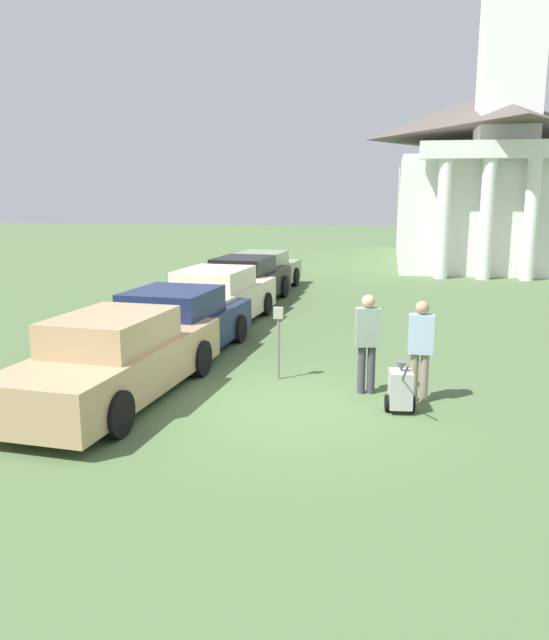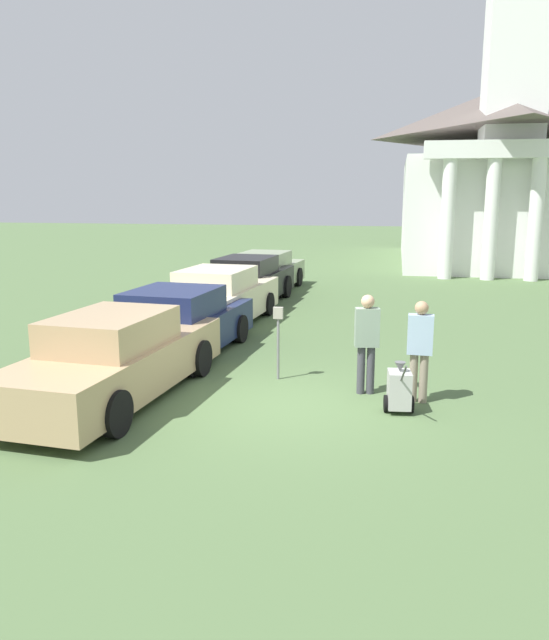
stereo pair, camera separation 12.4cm
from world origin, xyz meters
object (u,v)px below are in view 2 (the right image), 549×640
object	(u,v)px
parked_car_navy	(177,325)
church	(492,164)
equipment_cart	(399,389)
parked_car_sage	(265,273)
person_supervisor	(420,345)
parking_meter	(278,329)
person_worker	(367,338)
parked_car_tan	(117,359)
parked_car_black	(248,282)
parked_car_cream	(219,299)

from	to	relation	value
parked_car_navy	church	xyz separation A→B (m)	(9.22, 21.34, 4.30)
equipment_cart	church	size ratio (longest dim) A/B	0.05
parked_car_sage	person_supervisor	xyz separation A→B (m)	(5.09, -11.59, 0.32)
parking_meter	person_worker	size ratio (longest dim) A/B	0.79
person_worker	parked_car_navy	bearing A→B (deg)	-34.20
parking_meter	person_supervisor	xyz separation A→B (m)	(2.58, -0.86, 0.02)
parked_car_navy	parking_meter	size ratio (longest dim) A/B	3.51
parking_meter	equipment_cart	world-z (taller)	parking_meter
parked_car_tan	parked_car_navy	world-z (taller)	parked_car_tan
parked_car_tan	person_worker	world-z (taller)	person_worker
parked_car_tan	person_worker	distance (m)	4.34
person_worker	person_supervisor	distance (m)	0.95
parked_car_black	equipment_cart	world-z (taller)	parked_car_black
equipment_cart	person_worker	bearing A→B (deg)	117.26
parked_car_cream	parked_car_sage	xyz separation A→B (m)	(0.00, 6.09, -0.04)
parked_car_navy	parked_car_sage	world-z (taller)	parked_car_navy
parked_car_tan	parked_car_navy	xyz separation A→B (m)	(0.00, 2.99, -0.02)
parked_car_cream	person_supervisor	size ratio (longest dim) A/B	3.05
parked_car_navy	parking_meter	distance (m)	2.86
parked_car_sage	church	world-z (taller)	church
parked_car_sage	church	bearing A→B (deg)	57.07
parked_car_sage	equipment_cart	xyz separation A→B (m)	(4.77, -12.18, -0.29)
parked_car_navy	church	world-z (taller)	church
person_worker	person_supervisor	bearing A→B (deg)	151.85
parked_car_cream	church	world-z (taller)	church
person_supervisor	parked_car_navy	bearing A→B (deg)	-20.23
parked_car_tan	equipment_cart	world-z (taller)	parked_car_tan
parking_meter	equipment_cart	xyz separation A→B (m)	(2.26, -1.44, -0.59)
person_supervisor	church	size ratio (longest dim) A/B	0.08
parked_car_black	parked_car_navy	bearing A→B (deg)	-85.29
parked_car_tan	equipment_cart	bearing A→B (deg)	7.20
parking_meter	person_worker	world-z (taller)	person_worker
parking_meter	parked_car_cream	bearing A→B (deg)	118.28
parking_meter	equipment_cart	distance (m)	2.75
parked_car_sage	parking_meter	world-z (taller)	parked_car_sage
church	person_worker	bearing A→B (deg)	-102.22
parked_car_cream	parking_meter	xyz separation A→B (m)	(2.50, -4.65, 0.26)
equipment_cart	church	xyz separation A→B (m)	(4.46, 24.13, 4.60)
person_worker	parked_car_black	bearing A→B (deg)	-73.60
parked_car_tan	church	xyz separation A→B (m)	(9.22, 24.34, 4.28)
parked_car_black	equipment_cart	distance (m)	10.57
person_supervisor	church	world-z (taller)	church
parked_car_navy	person_worker	size ratio (longest dim) A/B	2.77
parked_car_navy	person_supervisor	size ratio (longest dim) A/B	2.82
person_supervisor	church	distance (m)	24.24
parked_car_black	equipment_cart	size ratio (longest dim) A/B	5.17
person_worker	person_supervisor	size ratio (longest dim) A/B	1.02
parked_car_sage	person_supervisor	bearing A→B (deg)	-61.60
parked_car_cream	parking_meter	bearing A→B (deg)	-57.00
parked_car_cream	person_worker	world-z (taller)	person_worker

